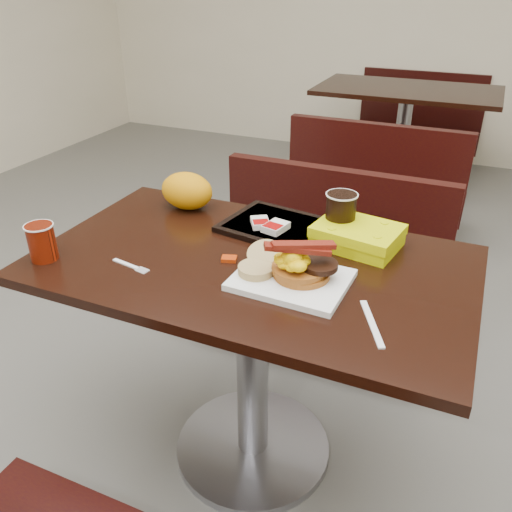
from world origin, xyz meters
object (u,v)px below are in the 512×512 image
at_px(table_near, 253,365).
at_px(bench_near_n, 320,267).
at_px(hashbrown_sleeve_right, 276,227).
at_px(coffee_cup_far, 341,213).
at_px(platter, 291,280).
at_px(bench_far_s, 380,176).
at_px(bench_far_n, 416,121).
at_px(table_far, 401,143).
at_px(coffee_cup_near, 42,242).
at_px(clamshell, 357,236).
at_px(hashbrown_sleeve_left, 260,223).
at_px(knife, 372,323).
at_px(pancake_stack, 302,271).
at_px(fork, 126,264).
at_px(tray, 283,228).
at_px(paper_bag, 187,191).

bearing_deg(table_near, bench_near_n, 90.00).
height_order(hashbrown_sleeve_right, coffee_cup_far, coffee_cup_far).
bearing_deg(platter, coffee_cup_far, 84.69).
relative_size(bench_far_s, bench_far_n, 1.00).
relative_size(table_far, hashbrown_sleeve_right, 15.39).
height_order(coffee_cup_near, coffee_cup_far, coffee_cup_far).
distance_m(table_far, hashbrown_sleeve_right, 2.46).
relative_size(table_far, clamshell, 5.10).
distance_m(hashbrown_sleeve_left, clamshell, 0.30).
bearing_deg(knife, bench_far_s, 164.20).
bearing_deg(pancake_stack, knife, -28.28).
bearing_deg(bench_far_s, fork, -98.50).
bearing_deg(tray, table_far, 99.20).
bearing_deg(table_near, coffee_cup_far, 52.57).
bearing_deg(tray, pancake_stack, -51.18).
bearing_deg(tray, hashbrown_sleeve_right, -93.25).
bearing_deg(paper_bag, tray, -5.52).
bearing_deg(coffee_cup_near, bench_far_n, 81.40).
bearing_deg(platter, table_far, 95.20).
relative_size(table_near, fork, 9.63).
relative_size(table_far, bench_far_n, 1.20).
height_order(fork, hashbrown_sleeve_left, hashbrown_sleeve_left).
height_order(bench_far_n, tray, tray).
xyz_separation_m(pancake_stack, hashbrown_sleeve_left, (-0.22, 0.24, -0.01)).
bearing_deg(clamshell, table_near, -130.96).
height_order(bench_near_n, bench_far_s, same).
xyz_separation_m(bench_near_n, clamshell, (0.24, -0.50, 0.42)).
xyz_separation_m(bench_far_s, knife, (0.37, -2.07, 0.39)).
distance_m(bench_far_n, coffee_cup_near, 3.59).
relative_size(table_far, fork, 9.63).
bearing_deg(paper_bag, hashbrown_sleeve_right, -12.16).
distance_m(coffee_cup_near, paper_bag, 0.50).
bearing_deg(coffee_cup_near, table_near, 22.74).
xyz_separation_m(bench_far_s, coffee_cup_near, (-0.53, -2.12, 0.44)).
height_order(tray, coffee_cup_far, coffee_cup_far).
relative_size(fork, tray, 0.35).
height_order(platter, coffee_cup_near, coffee_cup_near).
bearing_deg(bench_far_n, hashbrown_sleeve_left, -90.99).
relative_size(bench_far_n, hashbrown_sleeve_left, 14.05).
xyz_separation_m(bench_far_s, bench_far_n, (0.00, 1.40, 0.00)).
distance_m(coffee_cup_far, clamshell, 0.09).
height_order(coffee_cup_near, tray, coffee_cup_near).
height_order(coffee_cup_near, clamshell, coffee_cup_near).
xyz_separation_m(coffee_cup_near, paper_bag, (0.19, 0.47, 0.01)).
bearing_deg(fork, paper_bag, 105.68).
relative_size(table_far, platter, 4.19).
bearing_deg(paper_bag, coffee_cup_near, -111.74).
relative_size(table_far, hashbrown_sleeve_left, 16.86).
bearing_deg(hashbrown_sleeve_left, fork, -157.94).
relative_size(bench_far_s, pancake_stack, 6.87).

